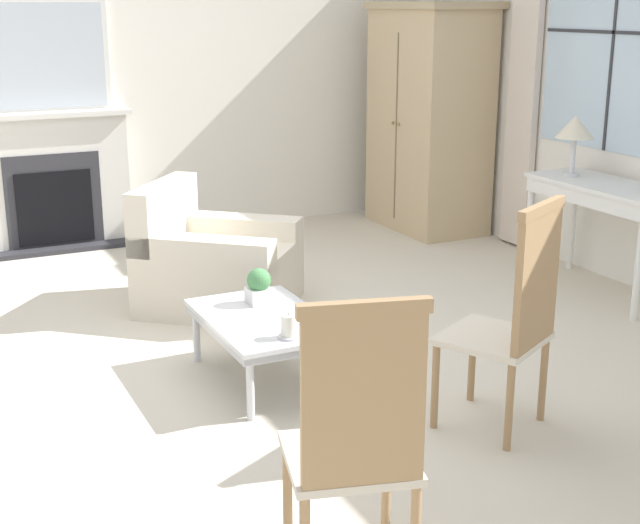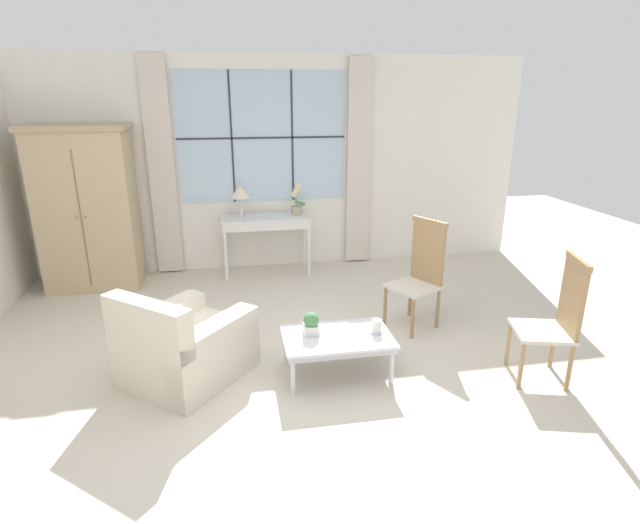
% 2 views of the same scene
% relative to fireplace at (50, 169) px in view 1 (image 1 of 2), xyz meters
% --- Properties ---
extents(ground_plane, '(14.00, 14.00, 0.00)m').
position_rel_fireplace_xyz_m(ground_plane, '(2.91, 0.53, -0.66)').
color(ground_plane, beige).
extents(wall_left, '(0.06, 7.20, 2.80)m').
position_rel_fireplace_xyz_m(wall_left, '(-0.12, 1.13, 0.74)').
color(wall_left, white).
rests_on(wall_left, ground_plane).
extents(fireplace, '(0.34, 1.34, 2.00)m').
position_rel_fireplace_xyz_m(fireplace, '(0.00, 0.00, 0.00)').
color(fireplace, '#2D2D33').
rests_on(fireplace, ground_plane).
extents(armoire, '(1.16, 0.72, 1.97)m').
position_rel_fireplace_xyz_m(armoire, '(0.75, 3.15, 0.33)').
color(armoire, tan).
rests_on(armoire, ground_plane).
extents(console_table, '(1.16, 0.50, 0.78)m').
position_rel_fireplace_xyz_m(console_table, '(2.90, 3.22, 0.02)').
color(console_table, white).
rests_on(console_table, ground_plane).
extents(table_lamp, '(0.27, 0.27, 0.43)m').
position_rel_fireplace_xyz_m(table_lamp, '(2.58, 3.17, 0.45)').
color(table_lamp, silver).
rests_on(table_lamp, console_table).
extents(armchair_upholstered, '(1.22, 1.24, 0.82)m').
position_rel_fireplace_xyz_m(armchair_upholstered, '(2.01, 0.69, -0.39)').
color(armchair_upholstered, beige).
rests_on(armchair_upholstered, ground_plane).
extents(side_chair_wooden, '(0.59, 0.59, 1.12)m').
position_rel_fireplace_xyz_m(side_chair_wooden, '(4.33, 1.34, -0.06)').
color(side_chair_wooden, beige).
rests_on(side_chair_wooden, ground_plane).
extents(accent_chair_wooden, '(0.54, 0.54, 1.08)m').
position_rel_fireplace_xyz_m(accent_chair_wooden, '(5.04, 0.13, -0.08)').
color(accent_chair_wooden, beige).
rests_on(accent_chair_wooden, ground_plane).
extents(coffee_table, '(0.92, 0.59, 0.36)m').
position_rel_fireplace_xyz_m(coffee_table, '(3.28, 0.52, -0.34)').
color(coffee_table, silver).
rests_on(coffee_table, ground_plane).
extents(potted_plant_small, '(0.13, 0.13, 0.20)m').
position_rel_fireplace_xyz_m(potted_plant_small, '(3.07, 0.58, -0.20)').
color(potted_plant_small, white).
rests_on(potted_plant_small, coffee_table).
extents(pillar_candle, '(0.11, 0.11, 0.13)m').
position_rel_fireplace_xyz_m(pillar_candle, '(3.62, 0.51, -0.24)').
color(pillar_candle, silver).
rests_on(pillar_candle, coffee_table).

